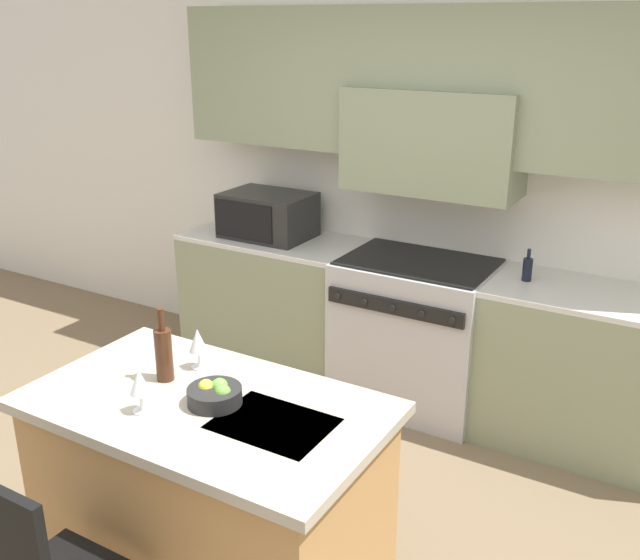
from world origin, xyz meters
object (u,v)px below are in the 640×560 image
at_px(wine_glass_near, 139,383).
at_px(fruit_bowl, 215,394).
at_px(wine_glass_far, 198,342).
at_px(oil_bottle_on_counter, 527,269).
at_px(range_stove, 415,333).
at_px(microwave, 268,215).
at_px(wine_bottle, 164,353).

relative_size(wine_glass_near, fruit_bowl, 0.84).
bearing_deg(wine_glass_far, oil_bottle_on_counter, 62.50).
bearing_deg(wine_glass_near, oil_bottle_on_counter, 68.08).
bearing_deg(range_stove, oil_bottle_on_counter, 3.00).
relative_size(wine_glass_far, oil_bottle_on_counter, 0.96).
relative_size(wine_glass_near, wine_glass_far, 1.00).
distance_m(range_stove, fruit_bowl, 1.99).
xyz_separation_m(range_stove, oil_bottle_on_counter, (0.64, 0.03, 0.53)).
distance_m(wine_glass_near, oil_bottle_on_counter, 2.32).
bearing_deg(microwave, wine_bottle, -67.43).
xyz_separation_m(range_stove, fruit_bowl, (-0.02, -1.93, 0.48)).
distance_m(wine_bottle, fruit_bowl, 0.31).
xyz_separation_m(range_stove, wine_glass_near, (-0.22, -2.12, 0.57)).
height_order(wine_glass_far, oil_bottle_on_counter, oil_bottle_on_counter).
relative_size(wine_bottle, wine_glass_near, 1.76).
bearing_deg(fruit_bowl, microwave, 119.18).
height_order(range_stove, wine_bottle, wine_bottle).
xyz_separation_m(range_stove, microwave, (-1.11, 0.02, 0.61)).
distance_m(wine_glass_far, fruit_bowl, 0.33).
bearing_deg(oil_bottle_on_counter, wine_bottle, -116.82).
height_order(microwave, wine_bottle, wine_bottle).
bearing_deg(wine_glass_near, microwave, 112.55).
bearing_deg(fruit_bowl, wine_glass_far, 140.68).
bearing_deg(wine_bottle, fruit_bowl, -9.45).
xyz_separation_m(wine_glass_far, fruit_bowl, (0.25, -0.20, -0.08)).
distance_m(wine_glass_far, oil_bottle_on_counter, 1.98).
distance_m(microwave, fruit_bowl, 2.23).
xyz_separation_m(wine_glass_near, fruit_bowl, (0.20, 0.19, -0.08)).
relative_size(range_stove, wine_glass_near, 5.31).
relative_size(range_stove, fruit_bowl, 4.47).
height_order(range_stove, microwave, microwave).
height_order(range_stove, oil_bottle_on_counter, oil_bottle_on_counter).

